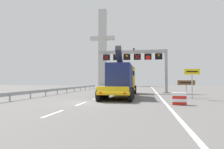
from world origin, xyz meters
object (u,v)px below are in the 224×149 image
Objects in this scene: tourist_info_sign_brown at (186,84)px; bridge_pylon_distant at (103,46)px; overhead_lane_gantry at (140,58)px; exit_sign_yellow at (192,76)px; heavy_haul_truck_yellow at (123,79)px; crash_barrier_striped at (179,99)px.

tourist_info_sign_brown is 0.07× the size of bridge_pylon_distant.
bridge_pylon_distant is at bearing 111.95° from tourist_info_sign_brown.
exit_sign_yellow is at bearing -61.21° from overhead_lane_gantry.
overhead_lane_gantry is at bearing 72.19° from heavy_haul_truck_yellow.
overhead_lane_gantry is 0.75× the size of heavy_haul_truck_yellow.
heavy_haul_truck_yellow is 51.68m from bridge_pylon_distant.
exit_sign_yellow is 0.10× the size of bridge_pylon_distant.
bridge_pylon_distant reaches higher than crash_barrier_striped.
heavy_haul_truck_yellow is at bearing -107.81° from overhead_lane_gantry.
crash_barrier_striped is at bearing -58.84° from heavy_haul_truck_yellow.
bridge_pylon_distant is (-18.23, 57.07, 14.02)m from crash_barrier_striped.
heavy_haul_truck_yellow reaches higher than tourist_info_sign_brown.
exit_sign_yellow is 57.21m from bridge_pylon_distant.
heavy_haul_truck_yellow is 4.78× the size of exit_sign_yellow.
tourist_info_sign_brown is at bearing -54.99° from overhead_lane_gantry.
bridge_pylon_distant is at bearing 105.03° from heavy_haul_truck_yellow.
tourist_info_sign_brown is (7.08, -1.43, -0.57)m from heavy_haul_truck_yellow.
bridge_pylon_distant is (-20.21, 52.11, 12.25)m from exit_sign_yellow.
heavy_haul_truck_yellow is 8.09m from exit_sign_yellow.
heavy_haul_truck_yellow is at bearing -74.97° from bridge_pylon_distant.
bridge_pylon_distant is at bearing 109.35° from overhead_lane_gantry.
heavy_haul_truck_yellow is at bearing 121.16° from crash_barrier_striped.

